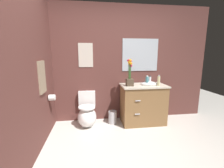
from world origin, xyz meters
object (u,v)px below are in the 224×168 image
(hand_wash_bottle, at_px, (150,80))
(wall_poster, at_px, (86,55))
(hanging_towel, at_px, (42,77))
(wall_mirror, at_px, (140,55))
(lotion_bottle, at_px, (147,81))
(toilet, at_px, (87,114))
(trash_bin, at_px, (113,117))
(toilet_paper_roll, at_px, (52,97))
(vanity_cabinet, at_px, (143,103))
(flower_vase, at_px, (130,76))
(soap_bottle, at_px, (159,81))

(hand_wash_bottle, relative_size, wall_poster, 0.37)
(wall_poster, height_order, hanging_towel, wall_poster)
(wall_poster, relative_size, wall_mirror, 0.62)
(lotion_bottle, bearing_deg, toilet, 176.94)
(toilet, relative_size, hanging_towel, 1.33)
(trash_bin, bearing_deg, toilet_paper_roll, -169.52)
(toilet_paper_roll, bearing_deg, hanging_towel, -100.54)
(hanging_towel, bearing_deg, wall_mirror, 22.14)
(vanity_cabinet, distance_m, flower_vase, 0.68)
(lotion_bottle, height_order, hanging_towel, hanging_towel)
(wall_poster, distance_m, toilet_paper_roll, 1.09)
(flower_vase, xyz_separation_m, hanging_towel, (-1.55, -0.41, 0.07))
(trash_bin, bearing_deg, toilet, -177.98)
(lotion_bottle, relative_size, hand_wash_bottle, 1.10)
(wall_poster, bearing_deg, soap_bottle, -15.33)
(trash_bin, relative_size, wall_mirror, 0.34)
(wall_poster, relative_size, toilet_paper_roll, 4.54)
(toilet, relative_size, flower_vase, 1.27)
(flower_vase, relative_size, trash_bin, 1.99)
(trash_bin, height_order, toilet_paper_roll, toilet_paper_roll)
(hand_wash_bottle, bearing_deg, vanity_cabinet, -154.32)
(vanity_cabinet, relative_size, soap_bottle, 4.69)
(toilet, bearing_deg, wall_mirror, 12.69)
(toilet, distance_m, vanity_cabinet, 1.21)
(hanging_towel, distance_m, toilet_paper_roll, 0.52)
(hanging_towel, xyz_separation_m, toilet_paper_roll, (0.06, 0.30, -0.42))
(toilet_paper_roll, bearing_deg, flower_vase, 4.48)
(lotion_bottle, height_order, wall_mirror, wall_mirror)
(toilet, xyz_separation_m, hanging_towel, (-0.68, -0.49, 0.86))
(hand_wash_bottle, height_order, wall_mirror, wall_mirror)
(toilet, bearing_deg, hand_wash_bottle, 2.16)
(toilet, bearing_deg, trash_bin, 2.02)
(hand_wash_bottle, relative_size, hanging_towel, 0.35)
(vanity_cabinet, bearing_deg, wall_poster, 166.13)
(lotion_bottle, bearing_deg, wall_poster, 164.98)
(hanging_towel, bearing_deg, vanity_cabinet, 13.99)
(toilet, xyz_separation_m, soap_bottle, (1.47, -0.13, 0.69))
(flower_vase, xyz_separation_m, toilet_paper_roll, (-1.50, -0.12, -0.35))
(vanity_cabinet, height_order, trash_bin, vanity_cabinet)
(flower_vase, bearing_deg, hanging_towel, -165.10)
(soap_bottle, height_order, wall_poster, wall_poster)
(trash_bin, xyz_separation_m, wall_mirror, (0.65, 0.25, 1.31))
(soap_bottle, height_order, lotion_bottle, soap_bottle)
(lotion_bottle, distance_m, hand_wash_bottle, 0.16)
(lotion_bottle, xyz_separation_m, wall_poster, (-1.25, 0.33, 0.52))
(hand_wash_bottle, distance_m, wall_mirror, 0.60)
(flower_vase, bearing_deg, hand_wash_bottle, 15.20)
(vanity_cabinet, xyz_separation_m, wall_mirror, (-0.00, 0.29, 1.02))
(flower_vase, xyz_separation_m, wall_poster, (-0.87, 0.35, 0.41))
(vanity_cabinet, xyz_separation_m, trash_bin, (-0.65, 0.05, -0.29))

